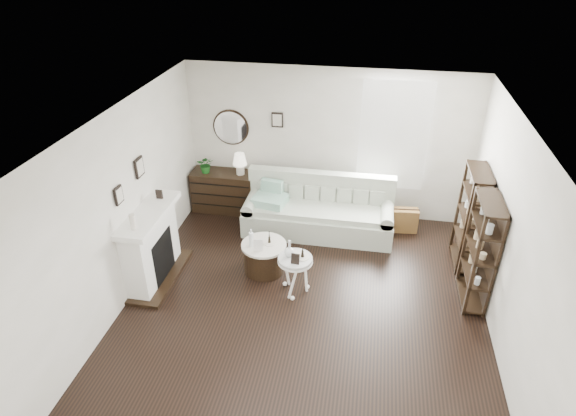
% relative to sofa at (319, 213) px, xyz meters
% --- Properties ---
extents(room, '(5.50, 5.50, 5.50)m').
position_rel_sofa_xyz_m(room, '(0.79, 0.62, 1.27)').
color(room, black).
rests_on(room, ground).
extents(fireplace, '(0.50, 1.40, 1.84)m').
position_rel_sofa_xyz_m(fireplace, '(-2.26, -1.78, 0.21)').
color(fireplace, white).
rests_on(fireplace, ground).
extents(shelf_unit_far, '(0.30, 0.80, 1.60)m').
position_rel_sofa_xyz_m(shelf_unit_far, '(2.38, -0.53, 0.47)').
color(shelf_unit_far, black).
rests_on(shelf_unit_far, ground).
extents(shelf_unit_near, '(0.30, 0.80, 1.60)m').
position_rel_sofa_xyz_m(shelf_unit_near, '(2.38, -1.43, 0.47)').
color(shelf_unit_near, black).
rests_on(shelf_unit_near, ground).
extents(sofa, '(2.56, 0.88, 0.99)m').
position_rel_sofa_xyz_m(sofa, '(0.00, 0.00, 0.00)').
color(sofa, '#AEB9A5').
rests_on(sofa, ground).
extents(quilt, '(0.62, 0.54, 0.14)m').
position_rel_sofa_xyz_m(quilt, '(-0.84, -0.13, 0.25)').
color(quilt, '#268D69').
rests_on(quilt, sofa).
extents(suitcase, '(0.65, 0.27, 0.42)m').
position_rel_sofa_xyz_m(suitcase, '(1.39, 0.22, -0.12)').
color(suitcase, brown).
rests_on(suitcase, ground).
extents(dresser, '(1.16, 0.50, 0.77)m').
position_rel_sofa_xyz_m(dresser, '(-1.83, 0.39, 0.06)').
color(dresser, black).
rests_on(dresser, ground).
extents(table_lamp, '(0.32, 0.32, 0.40)m').
position_rel_sofa_xyz_m(table_lamp, '(-1.49, 0.39, 0.64)').
color(table_lamp, beige).
rests_on(table_lamp, dresser).
extents(potted_plant, '(0.32, 0.29, 0.32)m').
position_rel_sofa_xyz_m(potted_plant, '(-2.12, 0.34, 0.60)').
color(potted_plant, '#175318').
rests_on(potted_plant, dresser).
extents(drum_table, '(0.69, 0.69, 0.48)m').
position_rel_sofa_xyz_m(drum_table, '(-0.68, -1.31, -0.09)').
color(drum_table, black).
rests_on(drum_table, ground).
extents(pedestal_table, '(0.50, 0.50, 0.61)m').
position_rel_sofa_xyz_m(pedestal_table, '(-0.12, -1.74, 0.23)').
color(pedestal_table, silver).
rests_on(pedestal_table, ground).
extents(eiffel_drum, '(0.13, 0.13, 0.19)m').
position_rel_sofa_xyz_m(eiffel_drum, '(-0.60, -1.26, 0.25)').
color(eiffel_drum, black).
rests_on(eiffel_drum, drum_table).
extents(bottle_drum, '(0.07, 0.07, 0.29)m').
position_rel_sofa_xyz_m(bottle_drum, '(-0.85, -1.38, 0.30)').
color(bottle_drum, silver).
rests_on(bottle_drum, drum_table).
extents(card_frame_drum, '(0.14, 0.08, 0.18)m').
position_rel_sofa_xyz_m(card_frame_drum, '(-0.73, -1.48, 0.24)').
color(card_frame_drum, silver).
rests_on(card_frame_drum, drum_table).
extents(eiffel_ped, '(0.13, 0.13, 0.19)m').
position_rel_sofa_xyz_m(eiffel_ped, '(-0.02, -1.71, 0.38)').
color(eiffel_ped, black).
rests_on(eiffel_ped, pedestal_table).
extents(flask_ped, '(0.14, 0.14, 0.27)m').
position_rel_sofa_xyz_m(flask_ped, '(-0.21, -1.72, 0.41)').
color(flask_ped, silver).
rests_on(flask_ped, pedestal_table).
extents(card_frame_ped, '(0.12, 0.05, 0.16)m').
position_rel_sofa_xyz_m(card_frame_ped, '(-0.10, -1.87, 0.36)').
color(card_frame_ped, black).
rests_on(card_frame_ped, pedestal_table).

